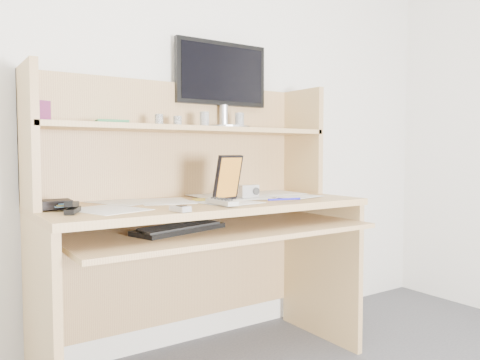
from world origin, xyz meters
TOP-DOWN VIEW (x-y plane):
  - back_wall at (0.00, 1.80)m, footprint 3.60×0.04m
  - desk at (0.00, 1.56)m, footprint 1.40×0.70m
  - paper_clutter at (0.00, 1.48)m, footprint 1.32×0.54m
  - keyboard at (-0.18, 1.37)m, footprint 0.42×0.24m
  - tv_remote at (-0.03, 1.31)m, footprint 0.05×0.18m
  - flip_phone at (-0.25, 1.22)m, footprint 0.06×0.09m
  - stapler at (-0.59, 1.40)m, footprint 0.09×0.13m
  - wallet at (-0.62, 1.54)m, footprint 0.13×0.11m
  - sticky_note_pad at (-0.00, 1.51)m, footprint 0.08×0.08m
  - digital_camera at (0.23, 1.47)m, footprint 0.10×0.04m
  - game_case at (0.08, 1.42)m, footprint 0.14×0.05m
  - blue_pen at (0.28, 1.29)m, footprint 0.15×0.04m
  - card_box at (-0.63, 1.62)m, footprint 0.06×0.04m
  - shelf_book at (-0.35, 1.67)m, footprint 0.16×0.19m
  - chip_stack_a at (-0.16, 1.60)m, footprint 0.04×0.04m
  - chip_stack_b at (0.07, 1.61)m, footprint 0.05×0.05m
  - chip_stack_c at (-0.05, 1.64)m, footprint 0.04×0.04m
  - chip_stack_d at (0.27, 1.62)m, footprint 0.04×0.04m
  - monitor at (0.25, 1.74)m, footprint 0.51×0.25m

SIDE VIEW (x-z plane):
  - keyboard at x=-0.18m, z-range 0.65..0.68m
  - desk at x=0.00m, z-range 0.04..1.34m
  - paper_clutter at x=0.00m, z-range 0.75..0.76m
  - sticky_note_pad at x=0.00m, z-range 0.75..0.76m
  - blue_pen at x=0.28m, z-range 0.76..0.76m
  - tv_remote at x=-0.03m, z-range 0.76..0.77m
  - flip_phone at x=-0.25m, z-range 0.76..0.78m
  - wallet at x=-0.62m, z-range 0.76..0.79m
  - stapler at x=-0.59m, z-range 0.76..0.79m
  - digital_camera at x=0.23m, z-range 0.76..0.81m
  - game_case at x=0.08m, z-range 0.76..0.95m
  - shelf_book at x=-0.35m, z-range 1.08..1.10m
  - chip_stack_c at x=-0.05m, z-range 1.08..1.13m
  - chip_stack_a at x=-0.16m, z-range 1.08..1.13m
  - chip_stack_b at x=0.07m, z-range 1.08..1.15m
  - chip_stack_d at x=0.27m, z-range 1.08..1.16m
  - card_box at x=-0.63m, z-range 1.08..1.16m
  - back_wall at x=0.00m, z-range 0.00..2.50m
  - monitor at x=0.25m, z-range 1.10..1.53m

